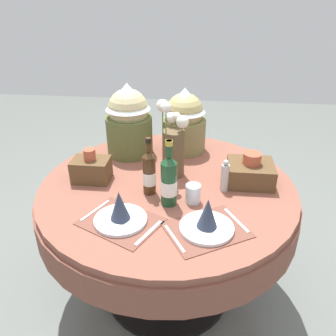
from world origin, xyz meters
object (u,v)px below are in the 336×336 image
at_px(dining_table, 167,205).
at_px(flower_vase, 173,145).
at_px(woven_basket_side_right, 250,172).
at_px(woven_basket_side_left, 91,169).
at_px(gift_tub_back_left, 129,117).
at_px(place_setting_right, 207,221).
at_px(pepper_mill, 225,177).
at_px(place_setting_left, 120,213).
at_px(wine_bottle_left, 169,181).
at_px(gift_tub_back_centre, 184,118).
at_px(tumbler_mid, 193,194).
at_px(wine_bottle_centre, 149,172).

height_order(dining_table, flower_vase, flower_vase).
bearing_deg(woven_basket_side_right, woven_basket_side_left, -175.78).
xyz_separation_m(flower_vase, gift_tub_back_left, (-0.29, 0.26, 0.06)).
bearing_deg(place_setting_right, woven_basket_side_right, 62.59).
relative_size(place_setting_right, woven_basket_side_left, 2.14).
bearing_deg(woven_basket_side_right, pepper_mill, -145.20).
bearing_deg(pepper_mill, flower_vase, 153.96).
bearing_deg(place_setting_left, gift_tub_back_left, 98.01).
height_order(wine_bottle_left, gift_tub_back_left, gift_tub_back_left).
xyz_separation_m(pepper_mill, gift_tub_back_left, (-0.57, 0.39, 0.15)).
bearing_deg(gift_tub_back_centre, woven_basket_side_right, -44.52).
height_order(flower_vase, gift_tub_back_centre, flower_vase).
xyz_separation_m(wine_bottle_left, pepper_mill, (0.27, 0.15, -0.05)).
bearing_deg(dining_table, place_setting_left, -116.39).
xyz_separation_m(wine_bottle_left, woven_basket_side_left, (-0.44, 0.19, -0.06)).
distance_m(wine_bottle_left, woven_basket_side_right, 0.49).
bearing_deg(tumbler_mid, place_setting_right, -72.13).
distance_m(place_setting_right, gift_tub_back_centre, 0.84).
bearing_deg(wine_bottle_left, tumbler_mid, 13.01).
bearing_deg(woven_basket_side_right, dining_table, -171.13).
bearing_deg(flower_vase, place_setting_left, -112.95).
relative_size(tumbler_mid, woven_basket_side_left, 0.47).
xyz_separation_m(tumbler_mid, woven_basket_side_right, (0.30, 0.22, 0.02)).
bearing_deg(woven_basket_side_left, tumbler_mid, -15.86).
height_order(tumbler_mid, pepper_mill, pepper_mill).
height_order(wine_bottle_left, pepper_mill, wine_bottle_left).
xyz_separation_m(place_setting_right, woven_basket_side_left, (-0.63, 0.37, 0.02)).
bearing_deg(place_setting_left, pepper_mill, 34.27).
relative_size(place_setting_right, wine_bottle_centre, 1.39).
relative_size(wine_bottle_centre, woven_basket_side_left, 1.54).
xyz_separation_m(place_setting_right, woven_basket_side_right, (0.23, 0.44, 0.02)).
bearing_deg(gift_tub_back_left, place_setting_left, -81.99).
height_order(place_setting_left, woven_basket_side_left, woven_basket_side_left).
distance_m(place_setting_left, woven_basket_side_left, 0.43).
bearing_deg(woven_basket_side_right, place_setting_left, -145.61).
height_order(flower_vase, gift_tub_back_left, same).
xyz_separation_m(place_setting_left, woven_basket_side_right, (0.61, 0.42, 0.02)).
xyz_separation_m(dining_table, woven_basket_side_right, (0.44, 0.07, 0.20)).
distance_m(gift_tub_back_centre, woven_basket_side_right, 0.55).
xyz_separation_m(flower_vase, woven_basket_side_left, (-0.43, -0.10, -0.11)).
height_order(gift_tub_back_left, woven_basket_side_left, gift_tub_back_left).
bearing_deg(wine_bottle_left, place_setting_left, -139.61).
xyz_separation_m(flower_vase, pepper_mill, (0.28, -0.14, -0.10)).
bearing_deg(dining_table, flower_vase, 79.46).
relative_size(gift_tub_back_left, woven_basket_side_right, 1.84).
distance_m(wine_bottle_left, pepper_mill, 0.31).
bearing_deg(gift_tub_back_centre, place_setting_right, -79.25).
height_order(flower_vase, pepper_mill, flower_vase).
relative_size(flower_vase, woven_basket_side_left, 2.24).
distance_m(place_setting_right, wine_bottle_centre, 0.41).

